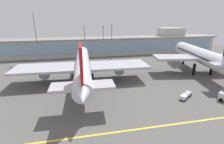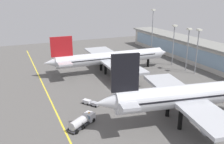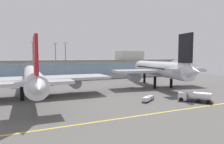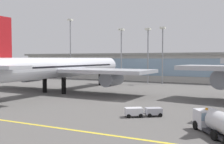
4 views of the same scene
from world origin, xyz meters
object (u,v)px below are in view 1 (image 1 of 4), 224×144
Objects in this scene: airliner_near_right at (201,56)px; airliner_near_left at (83,66)px; apron_light_mast_west at (85,37)px; apron_light_mast_centre at (112,36)px; apron_light_mast_far_east at (103,36)px; baggage_tug_near at (186,96)px; apron_light_mast_east at (35,31)px.

airliner_near_left is at bearing 100.79° from airliner_near_right.
apron_light_mast_centre is (14.91, 1.11, 0.01)m from apron_light_mast_west.
airliner_near_right is at bearing -40.51° from apron_light_mast_far_east.
apron_light_mast_far_east reaches higher than airliner_near_left.
apron_light_mast_far_east is at bearing -19.41° from airliner_near_left.
baggage_tug_near is 0.28× the size of apron_light_mast_centre.
apron_light_mast_far_east is at bearing 59.41° from airliner_near_right.
apron_light_mast_far_east is at bearing 0.82° from apron_light_mast_west.
apron_light_mast_west reaches higher than airliner_near_left.
apron_light_mast_west is 25.38m from apron_light_mast_east.
apron_light_mast_east is at bearing 176.00° from apron_light_mast_centre.
apron_light_mast_centre is at bearing 4.27° from apron_light_mast_west.
apron_light_mast_west is 1.01× the size of apron_light_mast_far_east.
airliner_near_left is 3.02× the size of apron_light_mast_far_east.
apron_light_mast_east is (-22.29, 35.70, 9.96)m from airliner_near_left.
apron_light_mast_centre reaches higher than airliner_near_left.
apron_light_mast_west is (-46.53, 31.05, 5.68)m from airliner_near_right.
baggage_tug_near is 0.28× the size of apron_light_mast_far_east.
airliner_near_left is at bearing -111.56° from apron_light_mast_far_east.
airliner_near_left is 2.32× the size of apron_light_mast_east.
airliner_near_right is 29.13m from baggage_tug_near.
apron_light_mast_west is at bearing -97.32° from baggage_tug_near.
airliner_near_left is 1.18× the size of airliner_near_right.
apron_light_mast_centre is at bearing -112.18° from baggage_tug_near.
baggage_tug_near is 76.97m from apron_light_mast_east.
apron_light_mast_east is (-24.88, 3.90, 3.09)m from apron_light_mast_west.
apron_light_mast_far_east is at bearing -106.88° from baggage_tug_near.
apron_light_mast_west is (2.60, 31.80, 6.88)m from airliner_near_left.
apron_light_mast_west reaches higher than apron_light_mast_far_east.
apron_light_mast_centre is at bearing 11.22° from apron_light_mast_far_east.
baggage_tug_near is at bearing 145.23° from airliner_near_right.
apron_light_mast_east reaches higher than airliner_near_left.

